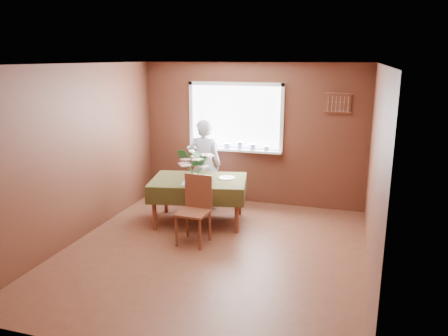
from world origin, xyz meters
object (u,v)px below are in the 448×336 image
(chair_near, at_px, (195,206))
(seated_woman, at_px, (204,164))
(flower_bouquet, at_px, (194,164))
(chair_far, at_px, (207,178))
(dining_table, at_px, (199,184))

(chair_near, bearing_deg, seated_woman, 107.94)
(seated_woman, height_order, flower_bouquet, seated_woman)
(seated_woman, bearing_deg, chair_far, -97.92)
(seated_woman, distance_m, flower_bouquet, 0.87)
(dining_table, height_order, chair_far, chair_far)
(chair_far, bearing_deg, seated_woman, 73.17)
(chair_far, relative_size, chair_near, 0.95)
(chair_near, xyz_separation_m, seated_woman, (-0.35, 1.39, 0.26))
(chair_near, bearing_deg, dining_table, 110.19)
(dining_table, height_order, flower_bouquet, flower_bouquet)
(chair_near, relative_size, seated_woman, 0.62)
(dining_table, bearing_deg, chair_far, 88.64)
(dining_table, distance_m, chair_near, 0.76)
(dining_table, relative_size, chair_near, 1.70)
(chair_far, distance_m, seated_woman, 0.31)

